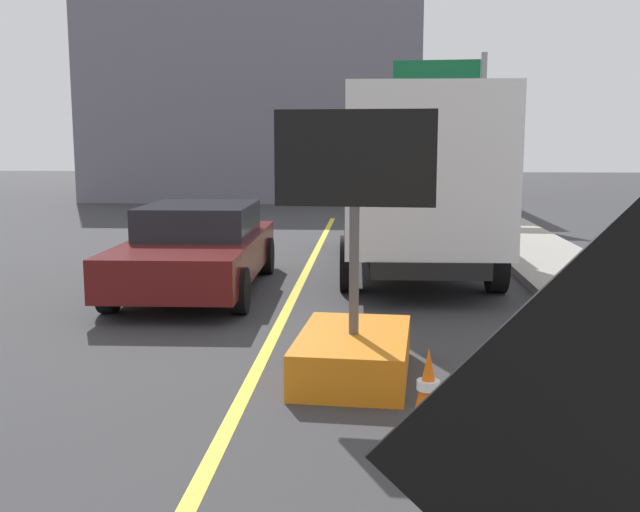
% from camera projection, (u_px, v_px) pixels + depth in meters
% --- Properties ---
extents(lane_center_stripe, '(0.14, 36.00, 0.01)m').
position_uv_depth(lane_center_stripe, '(208.00, 467.00, 5.51)').
color(lane_center_stripe, yellow).
rests_on(lane_center_stripe, ground).
extents(arrow_board_trailer, '(1.60, 1.88, 2.70)m').
position_uv_depth(arrow_board_trailer, '(354.00, 331.00, 7.57)').
color(arrow_board_trailer, orange).
rests_on(arrow_board_trailer, ground).
extents(box_truck, '(2.74, 7.29, 3.23)m').
position_uv_depth(box_truck, '(415.00, 176.00, 13.62)').
color(box_truck, black).
rests_on(box_truck, ground).
extents(pickup_car, '(2.16, 4.91, 1.38)m').
position_uv_depth(pickup_car, '(198.00, 247.00, 11.97)').
color(pickup_car, '#591414').
rests_on(pickup_car, ground).
extents(highway_guide_sign, '(2.78, 0.35, 5.00)m').
position_uv_depth(highway_guide_sign, '(456.00, 107.00, 22.37)').
color(highway_guide_sign, gray).
rests_on(highway_guide_sign, ground).
extents(far_building_block, '(13.33, 9.99, 8.39)m').
position_uv_depth(far_building_block, '(263.00, 100.00, 32.83)').
color(far_building_block, slate).
rests_on(far_building_block, ground).
extents(traffic_cone_mid_lane, '(0.36, 0.36, 0.72)m').
position_uv_depth(traffic_cone_mid_lane, '(428.00, 391.00, 6.11)').
color(traffic_cone_mid_lane, black).
rests_on(traffic_cone_mid_lane, ground).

